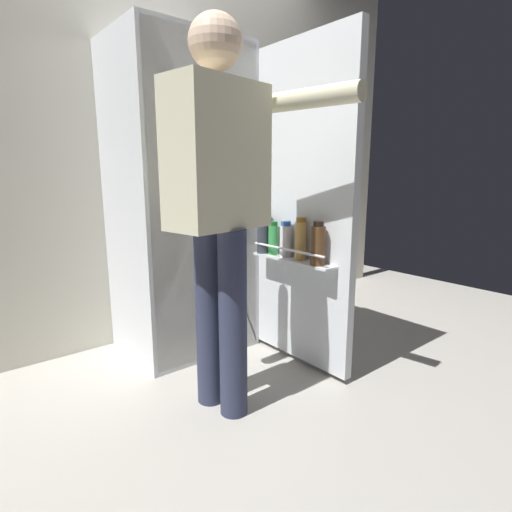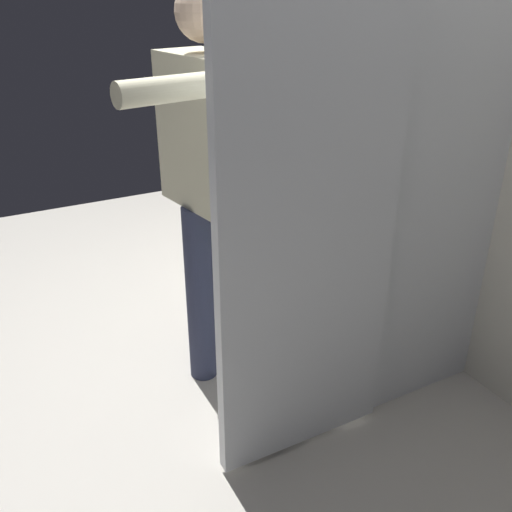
% 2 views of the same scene
% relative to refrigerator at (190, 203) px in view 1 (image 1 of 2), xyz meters
% --- Properties ---
extents(ground_plane, '(5.33, 5.33, 0.00)m').
position_rel_refrigerator_xyz_m(ground_plane, '(-0.03, -0.49, -0.87)').
color(ground_plane, '#B7B2A8').
extents(kitchen_wall, '(4.40, 0.10, 2.64)m').
position_rel_refrigerator_xyz_m(kitchen_wall, '(-0.03, 0.39, 0.45)').
color(kitchen_wall, silver).
rests_on(kitchen_wall, ground_plane).
extents(refrigerator, '(0.75, 1.24, 1.74)m').
position_rel_refrigerator_xyz_m(refrigerator, '(0.00, 0.00, 0.00)').
color(refrigerator, silver).
rests_on(refrigerator, ground_plane).
extents(person, '(0.61, 0.68, 1.63)m').
position_rel_refrigerator_xyz_m(person, '(-0.24, -0.65, 0.11)').
color(person, '#2D334C').
rests_on(person, ground_plane).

